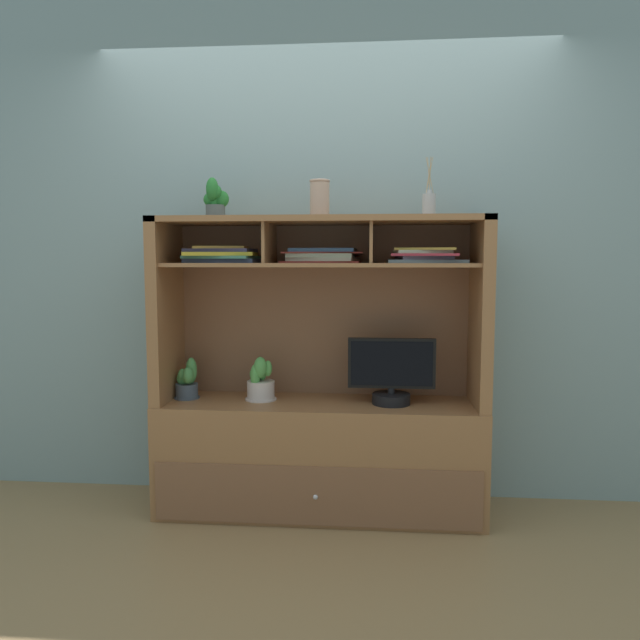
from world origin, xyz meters
name	(u,v)px	position (x,y,z in m)	size (l,w,h in m)	color
floor_plane	(320,511)	(0.00, 0.00, -0.01)	(6.00, 6.00, 0.02)	#93724A
back_wall	(324,248)	(0.00, 0.27, 1.40)	(6.00, 0.02, 2.80)	#819A9C
media_console	(320,423)	(0.00, 0.01, 0.47)	(1.70, 0.51, 1.55)	#92623B
tv_monitor	(391,376)	(0.37, -0.02, 0.74)	(0.45, 0.20, 0.34)	black
potted_orchid	(260,383)	(-0.32, 0.01, 0.68)	(0.17, 0.17, 0.24)	beige
potted_fern	(187,382)	(-0.72, 0.02, 0.68)	(0.14, 0.14, 0.22)	#434D5A
magazine_stack_left	(322,256)	(0.01, 0.06, 1.36)	(0.43, 0.30, 0.08)	#9B332D
magazine_stack_centre	(425,256)	(0.53, -0.02, 1.35)	(0.40, 0.32, 0.08)	slate
magazine_stack_right	(222,255)	(-0.51, -0.02, 1.36)	(0.40, 0.32, 0.09)	#272E42
diffuser_bottle	(429,205)	(0.55, 0.02, 1.61)	(0.07, 0.07, 0.30)	#B0ADAC
potted_succulent	(215,201)	(-0.55, 0.02, 1.64)	(0.14, 0.12, 0.21)	#4C5554
ceramic_vase	(320,198)	(0.00, -0.02, 1.65)	(0.10, 0.10, 0.19)	tan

